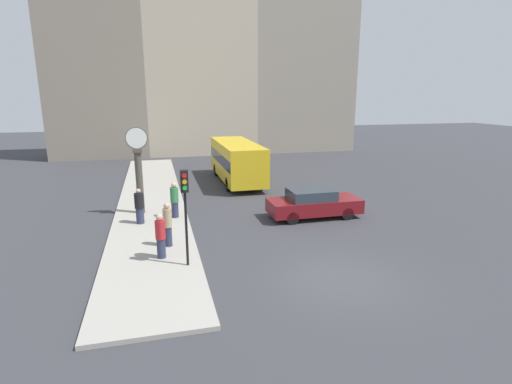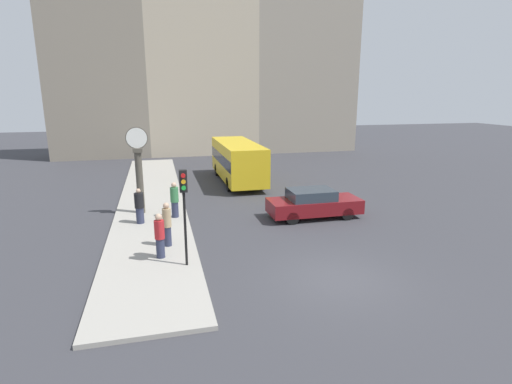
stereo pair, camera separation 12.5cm
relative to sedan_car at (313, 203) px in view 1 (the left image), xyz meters
The scene contains 11 objects.
ground_plane 6.88m from the sedan_car, 104.90° to the right, with size 120.00×120.00×0.00m, color #38383D.
sidewalk_corner 9.52m from the sedan_car, 146.01° to the left, with size 3.53×27.85×0.14m, color #A39E93.
building_row 25.31m from the sedan_car, 92.42° to the left, with size 30.30×5.00×19.51m.
sedan_car is the anchor object (origin of this frame).
bus_distant 9.24m from the sedan_car, 102.77° to the left, with size 2.43×8.19×2.76m.
traffic_light_near 8.24m from the sedan_car, 145.35° to the right, with size 0.26×0.24×3.41m.
street_clock 8.82m from the sedan_car, 163.65° to the left, with size 1.07×0.45×4.32m.
pedestrian_black_jacket 8.37m from the sedan_car, behind, with size 0.42×0.42×1.66m.
pedestrian_tan_coat 7.62m from the sedan_car, 160.57° to the right, with size 0.34×0.34×1.78m.
pedestrian_red_top 8.33m from the sedan_car, 153.93° to the right, with size 0.37×0.37×1.69m.
pedestrian_green_hoodie 6.83m from the sedan_car, 169.44° to the left, with size 0.39×0.39×1.74m.
Camera 1 is at (-5.74, -11.19, 6.04)m, focal length 28.00 mm.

